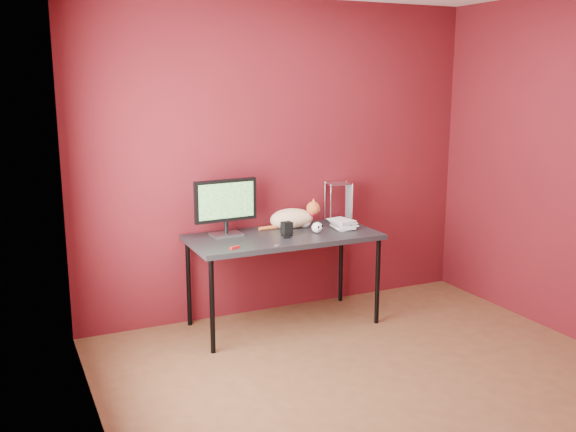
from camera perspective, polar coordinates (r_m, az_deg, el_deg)
name	(u,v)px	position (r m, az deg, el deg)	size (l,w,h in m)	color
room	(402,167)	(3.85, 10.12, 4.27)	(3.52, 3.52, 2.61)	#56341D
desk	(283,241)	(5.09, -0.41, -2.21)	(1.50, 0.70, 0.75)	black
monitor	(226,204)	(5.02, -5.55, 1.04)	(0.52, 0.18, 0.45)	#A5A4A9
cat	(293,218)	(5.30, 0.41, -0.17)	(0.51, 0.29, 0.24)	orange
skull_mug	(317,227)	(5.13, 2.62, -1.02)	(0.09, 0.09, 0.09)	white
speaker	(287,229)	(5.04, -0.11, -1.18)	(0.09, 0.09, 0.11)	black
book_stack	(335,179)	(5.22, 4.23, 3.34)	(0.19, 0.23, 0.84)	beige
wire_rack	(338,202)	(5.56, 4.51, 1.27)	(0.22, 0.19, 0.34)	#A5A4A9
pocket_knife	(235,247)	(4.68, -4.74, -2.80)	(0.08, 0.02, 0.02)	#B30D11
black_gadget	(287,237)	(4.96, -0.10, -1.85)	(0.05, 0.03, 0.02)	black
washer	(277,245)	(4.75, -0.97, -2.61)	(0.05, 0.05, 0.00)	#A5A4A9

